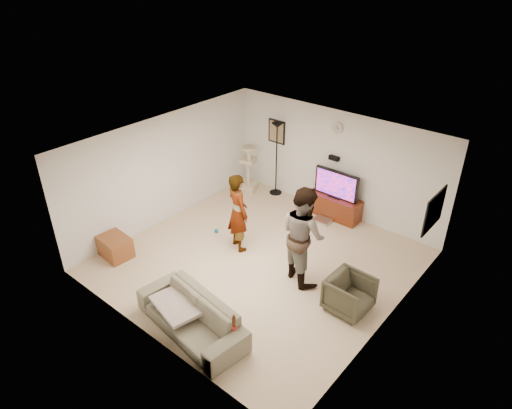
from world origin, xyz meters
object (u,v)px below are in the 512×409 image
Objects in this scene: side_table at (115,247)px; person_left at (238,212)px; sofa at (191,316)px; cat_tree at (248,168)px; tv_stand at (334,206)px; beer_bottle at (234,324)px; floor_lamp at (276,159)px; armchair at (349,294)px; tv at (336,184)px; person_right at (303,235)px.

person_left is at bearing 47.05° from side_table.
cat_tree is at bearing 127.51° from sofa.
tv_stand is 4.72m from sofa.
cat_tree reaches higher than beer_bottle.
armchair is at bearing -35.81° from floor_lamp.
person_left is 2.58m from sofa.
side_table is (-0.85, -4.32, -0.73)m from floor_lamp.
cat_tree reaches higher than tv.
beer_bottle is at bearing -58.85° from floor_lamp.
armchair is at bearing -28.10° from cat_tree.
tv reaches higher than sofa.
person_left reaches higher than tv.
beer_bottle is at bearing 161.72° from armchair.
sofa is 3.17× the size of side_table.
cat_tree is at bearing -172.88° from tv.
floor_lamp is 3.47m from person_right.
person_right reaches higher than armchair.
person_right is at bearing -44.24° from floor_lamp.
armchair is (2.77, -0.19, -0.52)m from person_left.
person_left is (0.89, -2.45, -0.09)m from floor_lamp.
person_right is 3.91m from side_table.
beer_bottle reaches higher than sofa.
tv_stand is 0.60× the size of sofa.
sofa is at bearing 100.39° from person_right.
tv is at bearing 7.12° from cat_tree.
tv reaches higher than tv_stand.
tv_stand is at bearing 99.11° from sofa.
tv_stand is 0.65× the size of person_right.
beer_bottle is at bearing -6.77° from side_table.
sofa is at bearing 135.54° from person_left.
tv is at bearing 0.00° from tv_stand.
person_left is (1.53, -2.10, 0.22)m from cat_tree.
floor_lamp is at bearing 78.88° from side_table.
person_right reaches higher than floor_lamp.
beer_bottle reaches higher than tv_stand.
cat_tree is at bearing -172.88° from tv_stand.
person_left is 2.63m from side_table.
tv_stand is at bearing -88.44° from person_left.
person_right is at bearing -33.60° from cat_tree.
side_table is (-0.21, -3.97, -0.42)m from cat_tree.
side_table is at bearing 112.43° from armchair.
sofa is (1.02, -2.31, -0.55)m from person_left.
tv is 0.56× the size of person_right.
person_left reaches higher than armchair.
beer_bottle is (2.88, -4.76, -0.21)m from floor_lamp.
person_right reaches higher than cat_tree.
floor_lamp is 0.79m from cat_tree.
side_table is at bearing -93.06° from cat_tree.
cat_tree is 3.77m from person_right.
floor_lamp is 1.11× the size of person_left.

